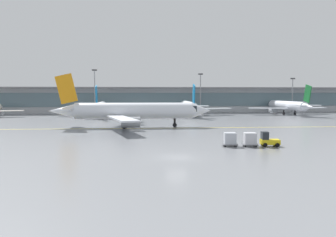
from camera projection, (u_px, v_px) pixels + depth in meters
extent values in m
plane|color=slate|center=(177.00, 157.00, 39.00)|extent=(400.00, 400.00, 0.00)
cube|color=yellow|center=(134.00, 128.00, 70.53)|extent=(109.91, 5.24, 0.01)
cube|color=#B2B7BC|center=(143.00, 101.00, 127.01)|extent=(162.80, 8.00, 9.00)
cube|color=slate|center=(143.00, 100.00, 122.94)|extent=(156.29, 0.16, 5.04)
cube|color=slate|center=(143.00, 88.00, 125.15)|extent=(169.31, 11.00, 0.60)
cone|color=silver|center=(1.00, 107.00, 113.79)|extent=(2.61, 3.22, 2.45)
cube|color=silver|center=(5.00, 111.00, 102.00)|extent=(10.90, 4.76, 0.21)
cylinder|color=#999EA3|center=(0.00, 113.00, 103.04)|extent=(1.74, 2.81, 1.59)
cylinder|color=white|center=(100.00, 107.00, 107.11)|extent=(3.01, 21.19, 2.94)
cone|color=white|center=(103.00, 105.00, 119.34)|extent=(2.81, 3.54, 2.79)
cube|color=black|center=(103.00, 104.00, 116.98)|extent=(2.30, 2.65, 1.03)
cone|color=white|center=(96.00, 109.00, 94.29)|extent=(2.51, 4.71, 2.50)
cube|color=white|center=(76.00, 110.00, 104.59)|extent=(12.40, 6.04, 0.24)
cylinder|color=#999EA3|center=(84.00, 112.00, 106.22)|extent=(1.83, 3.12, 1.82)
cube|color=white|center=(124.00, 109.00, 106.33)|extent=(12.41, 5.97, 0.24)
cylinder|color=#999EA3|center=(116.00, 112.00, 107.40)|extent=(1.83, 3.12, 1.82)
cube|color=#1472B2|center=(96.00, 95.00, 94.91)|extent=(0.32, 3.97, 5.54)
cube|color=white|center=(89.00, 107.00, 95.28)|extent=(4.33, 2.09, 0.21)
cube|color=white|center=(104.00, 107.00, 95.79)|extent=(4.33, 2.09, 0.21)
cylinder|color=black|center=(102.00, 112.00, 114.63)|extent=(0.38, 0.38, 1.56)
cylinder|color=black|center=(102.00, 113.00, 114.66)|extent=(0.48, 0.78, 0.78)
cylinder|color=black|center=(94.00, 114.00, 105.34)|extent=(0.38, 0.38, 1.56)
cylinder|color=black|center=(94.00, 115.00, 105.37)|extent=(0.48, 0.78, 0.78)
cylinder|color=black|center=(106.00, 114.00, 105.80)|extent=(0.38, 0.38, 1.56)
cylinder|color=black|center=(106.00, 115.00, 105.83)|extent=(0.48, 0.78, 0.78)
cylinder|color=white|center=(188.00, 106.00, 110.65)|extent=(4.19, 22.21, 3.07)
cone|color=white|center=(184.00, 104.00, 123.46)|extent=(3.10, 3.82, 2.91)
cube|color=black|center=(185.00, 104.00, 120.99)|extent=(2.53, 2.88, 1.07)
cone|color=white|center=(194.00, 108.00, 97.23)|extent=(2.85, 5.03, 2.61)
cube|color=white|center=(165.00, 109.00, 108.38)|extent=(12.88, 6.83, 0.25)
cylinder|color=#999EA3|center=(173.00, 111.00, 109.97)|extent=(2.06, 3.34, 1.89)
cube|color=white|center=(213.00, 109.00, 109.46)|extent=(12.95, 5.68, 0.25)
cylinder|color=#999EA3|center=(204.00, 111.00, 110.70)|extent=(2.06, 3.34, 1.89)
cube|color=#1472B2|center=(194.00, 94.00, 97.88)|extent=(0.53, 4.15, 5.77)
cube|color=white|center=(186.00, 106.00, 98.37)|extent=(4.61, 2.39, 0.22)
cube|color=white|center=(201.00, 106.00, 98.68)|extent=(4.61, 2.39, 0.22)
cylinder|color=black|center=(185.00, 112.00, 118.52)|extent=(0.40, 0.40, 1.62)
cylinder|color=black|center=(185.00, 113.00, 118.55)|extent=(0.54, 0.84, 0.81)
cylinder|color=black|center=(183.00, 113.00, 108.89)|extent=(0.40, 0.40, 1.62)
cylinder|color=black|center=(183.00, 114.00, 108.93)|extent=(0.54, 0.84, 0.81)
cylinder|color=black|center=(195.00, 113.00, 109.18)|extent=(0.40, 0.40, 1.62)
cylinder|color=black|center=(195.00, 114.00, 109.21)|extent=(0.54, 0.84, 0.81)
cylinder|color=silver|center=(287.00, 105.00, 115.15)|extent=(3.79, 22.02, 3.05)
cone|color=silver|center=(270.00, 104.00, 127.75)|extent=(3.02, 3.75, 2.89)
cube|color=black|center=(273.00, 103.00, 125.32)|extent=(2.47, 2.82, 1.07)
cone|color=silver|center=(309.00, 107.00, 101.94)|extent=(2.75, 4.96, 2.59)
cube|color=silver|center=(268.00, 108.00, 112.26)|extent=(12.86, 5.84, 0.25)
cylinder|color=#999EA3|center=(273.00, 110.00, 114.03)|extent=(1.99, 3.29, 1.88)
cube|color=silver|center=(310.00, 108.00, 114.64)|extent=(12.82, 6.60, 0.25)
cylinder|color=#999EA3|center=(301.00, 110.00, 115.65)|extent=(1.99, 3.29, 1.88)
cube|color=#19662D|center=(308.00, 94.00, 102.58)|extent=(0.46, 4.12, 5.74)
cube|color=silver|center=(300.00, 105.00, 102.88)|extent=(4.55, 2.30, 0.22)
cube|color=silver|center=(313.00, 105.00, 103.56)|extent=(4.55, 2.30, 0.22)
cylinder|color=black|center=(276.00, 111.00, 122.89)|extent=(0.39, 0.39, 1.61)
cylinder|color=black|center=(276.00, 112.00, 122.93)|extent=(0.52, 0.82, 0.81)
cylinder|color=black|center=(284.00, 112.00, 113.25)|extent=(0.39, 0.39, 1.61)
cylinder|color=black|center=(284.00, 114.00, 113.28)|extent=(0.52, 0.82, 0.81)
cylinder|color=black|center=(295.00, 112.00, 113.88)|extent=(0.39, 0.39, 1.61)
cylinder|color=black|center=(295.00, 113.00, 113.91)|extent=(0.52, 0.82, 0.81)
cylinder|color=silver|center=(134.00, 111.00, 72.22)|extent=(25.53, 4.65, 3.53)
cone|color=silver|center=(201.00, 111.00, 73.33)|extent=(4.38, 3.54, 3.35)
cube|color=black|center=(189.00, 109.00, 73.09)|extent=(3.29, 2.89, 1.23)
cone|color=silver|center=(61.00, 111.00, 71.05)|extent=(5.77, 3.25, 3.00)
cube|color=silver|center=(127.00, 113.00, 81.11)|extent=(7.78, 14.83, 0.29)
cylinder|color=#999EA3|center=(133.00, 118.00, 78.42)|extent=(3.83, 2.34, 2.18)
cube|color=silver|center=(122.00, 119.00, 63.17)|extent=(6.62, 14.90, 0.29)
cylinder|color=#999EA3|center=(131.00, 122.00, 66.25)|extent=(3.83, 2.34, 2.18)
cube|color=orange|center=(66.00, 89.00, 70.76)|extent=(4.77, 0.58, 6.64)
cube|color=silver|center=(71.00, 108.00, 73.71)|extent=(2.72, 5.29, 0.25)
cube|color=silver|center=(66.00, 109.00, 68.55)|extent=(2.72, 5.29, 0.25)
cylinder|color=black|center=(175.00, 123.00, 73.10)|extent=(0.46, 0.46, 1.87)
cylinder|color=black|center=(175.00, 125.00, 73.14)|extent=(0.96, 0.61, 0.93)
cylinder|color=black|center=(125.00, 122.00, 74.65)|extent=(0.46, 0.46, 1.87)
cylinder|color=black|center=(125.00, 124.00, 74.69)|extent=(0.96, 0.61, 0.93)
cylinder|color=black|center=(124.00, 124.00, 69.90)|extent=(0.46, 0.46, 1.87)
cylinder|color=black|center=(124.00, 126.00, 69.94)|extent=(0.96, 0.61, 0.93)
cube|color=yellow|center=(270.00, 142.00, 46.84)|extent=(2.78, 1.76, 0.70)
cube|color=#1E2328|center=(265.00, 136.00, 46.79)|extent=(1.07, 1.36, 1.10)
cylinder|color=black|center=(274.00, 144.00, 47.54)|extent=(0.63, 0.30, 0.60)
cylinder|color=black|center=(277.00, 145.00, 46.15)|extent=(0.63, 0.30, 0.60)
cylinder|color=black|center=(263.00, 144.00, 47.58)|extent=(0.63, 0.30, 0.60)
cylinder|color=black|center=(265.00, 145.00, 46.19)|extent=(0.63, 0.30, 0.60)
cube|color=#595B60|center=(250.00, 144.00, 46.94)|extent=(2.31, 1.89, 0.12)
cube|color=silver|center=(250.00, 138.00, 46.87)|extent=(1.80, 1.72, 1.60)
cylinder|color=black|center=(254.00, 145.00, 47.63)|extent=(0.23, 0.13, 0.22)
cylinder|color=black|center=(256.00, 146.00, 46.24)|extent=(0.23, 0.13, 0.22)
cylinder|color=black|center=(243.00, 145.00, 47.67)|extent=(0.23, 0.13, 0.22)
cylinder|color=black|center=(246.00, 146.00, 46.28)|extent=(0.23, 0.13, 0.22)
cube|color=#595B60|center=(230.00, 144.00, 47.01)|extent=(2.31, 1.89, 0.12)
cube|color=#B2B7C1|center=(230.00, 138.00, 46.95)|extent=(1.80, 1.72, 1.60)
cylinder|color=black|center=(234.00, 145.00, 47.70)|extent=(0.23, 0.13, 0.22)
cylinder|color=black|center=(236.00, 146.00, 46.31)|extent=(0.23, 0.13, 0.22)
cylinder|color=black|center=(224.00, 145.00, 47.74)|extent=(0.23, 0.13, 0.22)
cylinder|color=black|center=(225.00, 146.00, 46.35)|extent=(0.23, 0.13, 0.22)
cylinder|color=gray|center=(95.00, 92.00, 117.23)|extent=(0.36, 0.36, 15.23)
cube|color=#3F3F42|center=(94.00, 70.00, 116.62)|extent=(1.80, 0.30, 0.50)
cylinder|color=gray|center=(200.00, 94.00, 122.32)|extent=(0.36, 0.36, 14.10)
cube|color=#3F3F42|center=(201.00, 74.00, 121.74)|extent=(1.80, 0.30, 0.50)
cylinder|color=gray|center=(292.00, 96.00, 124.81)|extent=(0.36, 0.36, 12.57)
cube|color=#3F3F42|center=(293.00, 79.00, 124.30)|extent=(1.80, 0.30, 0.50)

